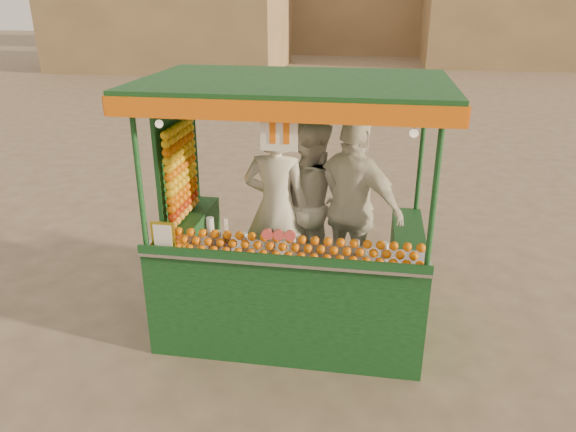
% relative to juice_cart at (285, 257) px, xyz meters
% --- Properties ---
extents(ground, '(90.00, 90.00, 0.00)m').
position_rel_juice_cart_xyz_m(ground, '(0.44, 0.24, -0.80)').
color(ground, brown).
rests_on(ground, ground).
extents(building_right, '(9.00, 6.00, 5.00)m').
position_rel_juice_cart_xyz_m(building_right, '(7.44, 24.24, 1.70)').
color(building_right, '#9D7F59').
rests_on(building_right, ground).
extents(juice_cart, '(2.70, 1.75, 2.46)m').
position_rel_juice_cart_xyz_m(juice_cart, '(0.00, 0.00, 0.00)').
color(juice_cart, '#0F3716').
rests_on(juice_cart, ground).
extents(vendor_left, '(0.68, 0.47, 1.78)m').
position_rel_juice_cart_xyz_m(vendor_left, '(-0.13, 0.30, 0.38)').
color(vendor_left, silver).
rests_on(vendor_left, ground).
extents(vendor_middle, '(1.07, 1.00, 1.74)m').
position_rel_juice_cart_xyz_m(vendor_middle, '(0.17, 0.57, 0.36)').
color(vendor_middle, beige).
rests_on(vendor_middle, ground).
extents(vendor_right, '(1.15, 0.91, 1.83)m').
position_rel_juice_cart_xyz_m(vendor_right, '(0.62, 0.34, 0.40)').
color(vendor_right, silver).
rests_on(vendor_right, ground).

